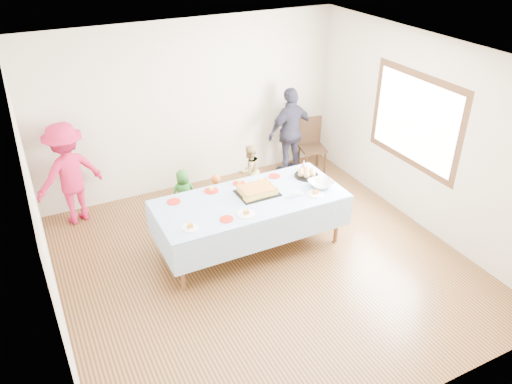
{
  "coord_description": "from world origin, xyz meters",
  "views": [
    {
      "loc": [
        -2.44,
        -4.64,
        4.1
      ],
      "look_at": [
        0.04,
        0.3,
        0.92
      ],
      "focal_mm": 35.0,
      "sensor_mm": 36.0,
      "label": 1
    }
  ],
  "objects_px": {
    "birthday_cake": "(257,191)",
    "dining_chair": "(311,142)",
    "party_table": "(250,202)",
    "adult_left": "(69,174)"
  },
  "relations": [
    {
      "from": "party_table",
      "to": "adult_left",
      "type": "bearing_deg",
      "value": 138.29
    },
    {
      "from": "birthday_cake",
      "to": "dining_chair",
      "type": "bearing_deg",
      "value": 40.35
    },
    {
      "from": "party_table",
      "to": "birthday_cake",
      "type": "xyz_separation_m",
      "value": [
        0.14,
        0.07,
        0.1
      ]
    },
    {
      "from": "dining_chair",
      "to": "adult_left",
      "type": "height_order",
      "value": "adult_left"
    },
    {
      "from": "birthday_cake",
      "to": "dining_chair",
      "type": "xyz_separation_m",
      "value": [
        1.84,
        1.56,
        -0.3
      ]
    },
    {
      "from": "party_table",
      "to": "birthday_cake",
      "type": "bearing_deg",
      "value": 26.1
    },
    {
      "from": "party_table",
      "to": "dining_chair",
      "type": "xyz_separation_m",
      "value": [
        1.98,
        1.63,
        -0.2
      ]
    },
    {
      "from": "birthday_cake",
      "to": "adult_left",
      "type": "distance_m",
      "value": 2.76
    },
    {
      "from": "party_table",
      "to": "adult_left",
      "type": "height_order",
      "value": "adult_left"
    },
    {
      "from": "birthday_cake",
      "to": "dining_chair",
      "type": "relative_size",
      "value": 0.56
    }
  ]
}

